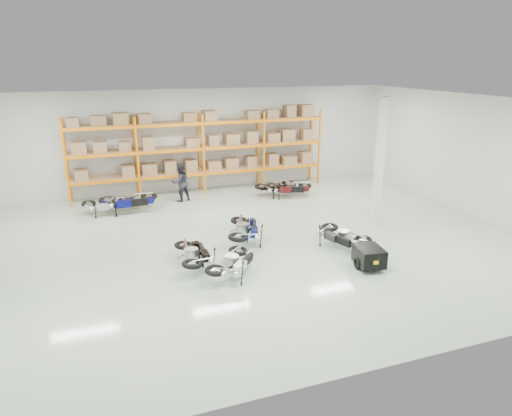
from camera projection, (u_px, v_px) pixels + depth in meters
name	position (u px, v px, depth m)	size (l,w,h in m)	color
room	(247.00, 175.00, 14.30)	(18.00, 18.00, 18.00)	#ADC1B0
pallet_rack	(201.00, 142.00, 20.08)	(11.28, 0.98, 3.62)	orange
structural_column	(380.00, 160.00, 16.39)	(0.25, 0.25, 4.50)	white
moto_blue_centre	(246.00, 226.00, 14.82)	(0.81, 1.83, 1.12)	#071349
moto_silver_left	(234.00, 258.00, 12.49)	(0.75, 1.68, 1.03)	silver
moto_black_far_left	(195.00, 250.00, 13.03)	(0.74, 1.66, 1.02)	black
moto_touring_right	(341.00, 232.00, 14.37)	(0.75, 1.69, 1.03)	black
trailer	(369.00, 256.00, 12.99)	(0.83, 1.53, 0.63)	black
moto_back_a	(129.00, 197.00, 17.76)	(0.86, 1.93, 1.18)	#0B0C67
moto_back_b	(107.00, 201.00, 17.58)	(0.73, 1.63, 1.00)	#A6AAB0
moto_back_c	(277.00, 184.00, 19.99)	(0.75, 1.70, 1.04)	black
moto_back_d	(289.00, 185.00, 19.76)	(0.76, 1.72, 1.05)	#430D11
person_back	(180.00, 182.00, 19.07)	(0.79, 0.62, 1.64)	#22222A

